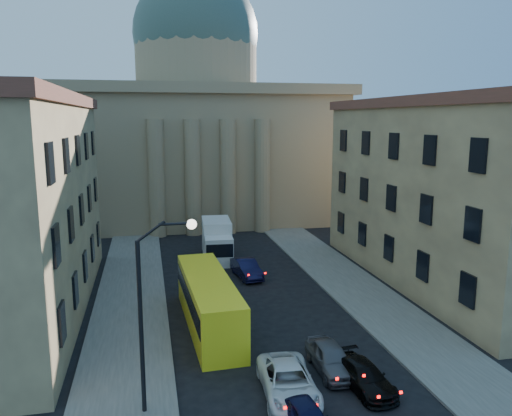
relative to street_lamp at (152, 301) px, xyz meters
The scene contains 11 objects.
sidewalk_left 11.38m from the street_lamp, 98.71° to the left, with size 5.00×60.00×0.15m, color #575550.
sidewalk_right 19.14m from the street_lamp, 32.88° to the left, with size 5.00×60.00×0.15m, color #575550.
church 48.43m from the street_lamp, 81.65° to the left, with size 68.02×28.76×36.60m.
building_right 27.84m from the street_lamp, 30.29° to the left, with size 11.60×26.60×14.70m.
street_lamp is the anchor object (origin of this frame).
car_left_mid 7.66m from the street_lamp, ahead, with size 2.45×5.31×1.48m, color white.
car_right_mid 11.03m from the street_lamp, ahead, with size 1.76×4.33×1.26m, color black.
car_right_far 10.25m from the street_lamp, 11.52° to the left, with size 1.75×4.34×1.48m, color #515056.
car_right_distant 20.30m from the street_lamp, 66.88° to the left, with size 1.60×4.58×1.51m, color black.
city_bus 10.20m from the street_lamp, 68.73° to the left, with size 3.12×11.57×3.23m.
box_truck 25.34m from the street_lamp, 75.75° to the left, with size 2.99×6.66×3.57m.
Camera 1 is at (-6.98, -13.01, 13.07)m, focal length 35.00 mm.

